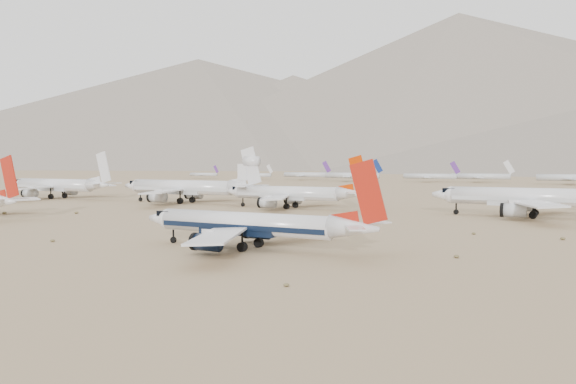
% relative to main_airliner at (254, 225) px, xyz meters
% --- Properties ---
extents(ground, '(7000.00, 7000.00, 0.00)m').
position_rel_main_airliner_xyz_m(ground, '(6.93, 5.77, -4.12)').
color(ground, '#987D58').
rests_on(ground, ground).
extents(main_airliner, '(42.47, 41.48, 14.99)m').
position_rel_main_airliner_xyz_m(main_airliner, '(0.00, 0.00, 0.00)').
color(main_airliner, silver).
rests_on(main_airliner, ground).
extents(row2_gold_tail, '(52.38, 51.23, 18.65)m').
position_rel_main_airliner_xyz_m(row2_gold_tail, '(37.80, 80.59, 1.09)').
color(row2_gold_tail, silver).
rests_on(row2_gold_tail, ground).
extents(row2_orange_tail, '(46.78, 45.77, 16.69)m').
position_rel_main_airliner_xyz_m(row2_orange_tail, '(-32.17, 76.99, 0.56)').
color(row2_orange_tail, silver).
rests_on(row2_orange_tail, ground).
extents(row2_white_trijet, '(55.90, 54.63, 19.81)m').
position_rel_main_airliner_xyz_m(row2_white_trijet, '(-74.82, 80.22, 1.61)').
color(row2_white_trijet, silver).
rests_on(row2_white_trijet, ground).
extents(row2_white_twin, '(52.54, 51.41, 18.77)m').
position_rel_main_airliner_xyz_m(row2_white_twin, '(-137.56, 77.19, 1.16)').
color(row2_white_twin, silver).
rests_on(row2_white_twin, ground).
extents(distant_storage_row, '(563.88, 62.36, 15.40)m').
position_rel_main_airliner_xyz_m(distant_storage_row, '(37.79, 335.55, 0.37)').
color(distant_storage_row, silver).
rests_on(distant_storage_row, ground).
extents(desert_scrub, '(261.14, 122.19, 0.67)m').
position_rel_main_airliner_xyz_m(desert_scrub, '(6.46, -15.75, -3.82)').
color(desert_scrub, brown).
rests_on(desert_scrub, ground).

